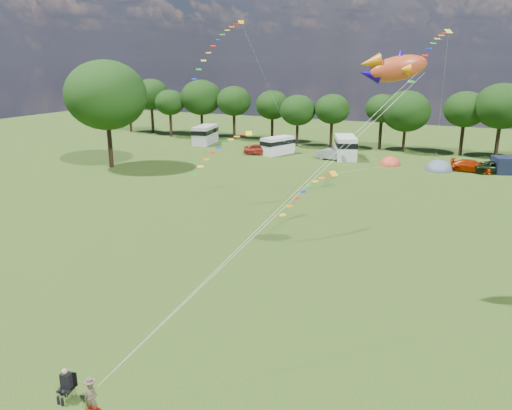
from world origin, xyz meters
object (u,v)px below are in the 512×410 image
at_px(fish_kite, 393,68).
at_px(tent_greyblue, 438,170).
at_px(big_tree, 106,95).
at_px(car_c, 472,166).
at_px(car_a, 260,149).
at_px(campervan_a, 205,134).
at_px(camp_chair, 67,380).
at_px(campervan_b, 278,145).
at_px(tent_orange, 390,165).
at_px(car_b, 333,154).
at_px(campervan_c, 345,146).
at_px(kite_flyer, 91,399).
at_px(car_d, 495,167).

bearing_deg(fish_kite, tent_greyblue, 67.49).
height_order(big_tree, car_c, big_tree).
height_order(car_a, fish_kite, fish_kite).
distance_m(campervan_a, camp_chair, 63.94).
height_order(big_tree, campervan_a, big_tree).
bearing_deg(campervan_b, car_a, 145.97).
bearing_deg(tent_greyblue, campervan_a, 172.15).
relative_size(tent_greyblue, fish_kite, 1.02).
height_order(campervan_a, campervan_b, campervan_a).
relative_size(campervan_b, camp_chair, 3.91).
bearing_deg(campervan_b, big_tree, 159.40).
height_order(campervan_a, camp_chair, campervan_a).
distance_m(big_tree, tent_orange, 37.20).
bearing_deg(fish_kite, camp_chair, -145.98).
bearing_deg(car_b, tent_orange, -80.82).
relative_size(car_a, fish_kite, 1.28).
relative_size(campervan_c, kite_flyer, 4.48).
relative_size(big_tree, car_a, 2.83).
bearing_deg(car_a, campervan_b, -64.52).
height_order(big_tree, tent_greyblue, big_tree).
bearing_deg(car_d, big_tree, 90.15).
bearing_deg(car_b, tent_greyblue, -84.65).
bearing_deg(campervan_a, camp_chair, -164.66).
relative_size(car_b, tent_orange, 1.44).
relative_size(big_tree, campervan_a, 2.10).
bearing_deg(campervan_b, campervan_a, 96.86).
height_order(car_b, campervan_b, campervan_b).
relative_size(car_a, car_c, 0.97).
height_order(camp_chair, fish_kite, fish_kite).
bearing_deg(car_b, kite_flyer, -164.58).
relative_size(car_d, tent_orange, 1.71).
height_order(car_d, kite_flyer, kite_flyer).
bearing_deg(kite_flyer, car_a, 97.30).
bearing_deg(camp_chair, tent_greyblue, 68.28).
height_order(car_b, kite_flyer, car_b).
distance_m(campervan_c, kite_flyer, 55.79).
relative_size(campervan_b, tent_orange, 1.85).
bearing_deg(kite_flyer, car_c, 67.49).
relative_size(car_c, campervan_c, 0.71).
xyz_separation_m(campervan_c, tent_greyblue, (12.74, -2.78, -1.62)).
bearing_deg(campervan_a, fish_kite, -149.70).
bearing_deg(kite_flyer, campervan_a, 106.14).
bearing_deg(big_tree, kite_flyer, -49.83).
xyz_separation_m(kite_flyer, fish_kite, (7.66, 14.85, 12.07)).
bearing_deg(car_b, campervan_b, 93.38).
distance_m(campervan_b, tent_greyblue, 22.47).
bearing_deg(car_a, fish_kite, -155.65).
bearing_deg(kite_flyer, tent_orange, 77.89).
relative_size(car_b, kite_flyer, 2.86).
distance_m(campervan_c, tent_orange, 7.11).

